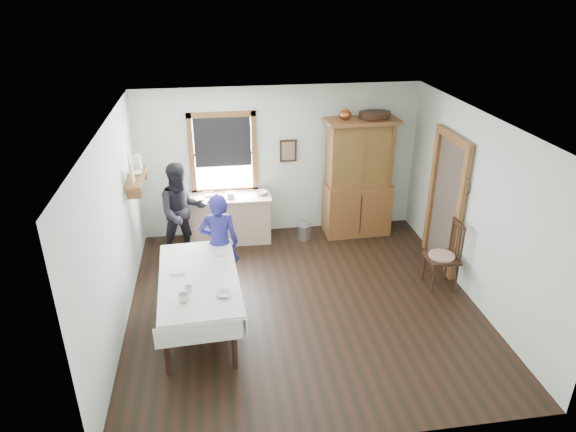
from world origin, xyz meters
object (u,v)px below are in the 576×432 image
(dining_table, at_px, (201,302))
(wicker_basket, at_px, (339,232))
(pail, at_px, (304,231))
(woman_blue, at_px, (220,247))
(work_counter, at_px, (229,219))
(china_hutch, at_px, (359,178))
(figure_dark, at_px, (182,215))
(spindle_chair, at_px, (442,255))

(dining_table, distance_m, wicker_basket, 3.45)
(pail, bearing_deg, woman_blue, -136.13)
(work_counter, height_order, pail, work_counter)
(china_hutch, relative_size, figure_dark, 1.40)
(china_hutch, relative_size, pail, 7.81)
(spindle_chair, xyz_separation_m, wicker_basket, (-1.13, 1.86, -0.45))
(dining_table, bearing_deg, woman_blue, 71.73)
(work_counter, xyz_separation_m, woman_blue, (-0.19, -1.61, 0.30))
(figure_dark, bearing_deg, work_counter, 15.65)
(wicker_basket, height_order, figure_dark, figure_dark)
(work_counter, relative_size, china_hutch, 0.70)
(pail, height_order, woman_blue, woman_blue)
(work_counter, height_order, wicker_basket, work_counter)
(dining_table, xyz_separation_m, figure_dark, (-0.28, 2.04, 0.37))
(pail, xyz_separation_m, woman_blue, (-1.54, -1.48, 0.59))
(spindle_chair, xyz_separation_m, figure_dark, (-3.91, 1.53, 0.23))
(spindle_chair, height_order, wicker_basket, spindle_chair)
(pail, distance_m, figure_dark, 2.24)
(dining_table, relative_size, woman_blue, 1.37)
(dining_table, relative_size, wicker_basket, 6.51)
(wicker_basket, relative_size, figure_dark, 0.20)
(pail, xyz_separation_m, figure_dark, (-2.12, -0.34, 0.63))
(work_counter, distance_m, spindle_chair, 3.72)
(work_counter, relative_size, dining_table, 0.75)
(dining_table, bearing_deg, china_hutch, 41.22)
(pail, xyz_separation_m, wicker_basket, (0.66, -0.01, -0.05))
(work_counter, bearing_deg, spindle_chair, -31.08)
(pail, height_order, wicker_basket, pail)
(china_hutch, bearing_deg, dining_table, -140.93)
(work_counter, height_order, figure_dark, figure_dark)
(figure_dark, bearing_deg, woman_blue, -78.41)
(china_hutch, height_order, wicker_basket, china_hutch)
(china_hutch, distance_m, spindle_chair, 2.20)
(work_counter, height_order, spindle_chair, spindle_chair)
(china_hutch, distance_m, figure_dark, 3.17)
(pail, bearing_deg, china_hutch, 6.26)
(dining_table, bearing_deg, pail, 52.35)
(china_hutch, bearing_deg, spindle_chair, -70.42)
(spindle_chair, bearing_deg, wicker_basket, 122.03)
(woman_blue, bearing_deg, wicker_basket, -145.17)
(work_counter, bearing_deg, china_hutch, 0.94)
(woman_blue, distance_m, figure_dark, 1.28)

